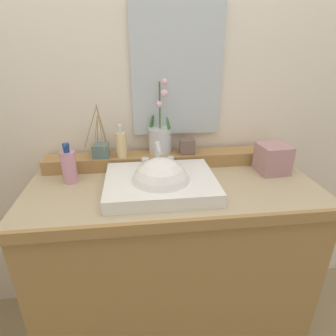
{
  "coord_description": "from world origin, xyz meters",
  "views": [
    {
      "loc": [
        -0.15,
        -1.06,
        1.41
      ],
      "look_at": [
        -0.02,
        -0.01,
        0.94
      ],
      "focal_mm": 30.12,
      "sensor_mm": 36.0,
      "label": 1
    }
  ],
  "objects_px": {
    "potted_plant": "(160,137)",
    "tissue_box": "(273,159)",
    "sink_basin": "(161,186)",
    "trinket_box": "(187,146)",
    "reed_diffuser": "(101,150)",
    "lotion_bottle": "(69,166)",
    "soap_dispenser": "(121,144)"
  },
  "relations": [
    {
      "from": "potted_plant",
      "to": "tissue_box",
      "type": "distance_m",
      "value": 0.53
    },
    {
      "from": "sink_basin",
      "to": "tissue_box",
      "type": "bearing_deg",
      "value": 12.82
    },
    {
      "from": "soap_dispenser",
      "to": "potted_plant",
      "type": "bearing_deg",
      "value": 12.5
    },
    {
      "from": "soap_dispenser",
      "to": "reed_diffuser",
      "type": "xyz_separation_m",
      "value": [
        -0.1,
        0.01,
        -0.03
      ]
    },
    {
      "from": "sink_basin",
      "to": "trinket_box",
      "type": "relative_size",
      "value": 6.23
    },
    {
      "from": "sink_basin",
      "to": "soap_dispenser",
      "type": "relative_size",
      "value": 2.86
    },
    {
      "from": "sink_basin",
      "to": "potted_plant",
      "type": "height_order",
      "value": "potted_plant"
    },
    {
      "from": "potted_plant",
      "to": "reed_diffuser",
      "type": "relative_size",
      "value": 1.41
    },
    {
      "from": "lotion_bottle",
      "to": "reed_diffuser",
      "type": "bearing_deg",
      "value": 44.23
    },
    {
      "from": "potted_plant",
      "to": "soap_dispenser",
      "type": "relative_size",
      "value": 2.23
    },
    {
      "from": "reed_diffuser",
      "to": "tissue_box",
      "type": "height_order",
      "value": "reed_diffuser"
    },
    {
      "from": "sink_basin",
      "to": "potted_plant",
      "type": "xyz_separation_m",
      "value": [
        0.03,
        0.27,
        0.12
      ]
    },
    {
      "from": "lotion_bottle",
      "to": "sink_basin",
      "type": "bearing_deg",
      "value": -18.34
    },
    {
      "from": "trinket_box",
      "to": "lotion_bottle",
      "type": "bearing_deg",
      "value": -163.57
    },
    {
      "from": "sink_basin",
      "to": "trinket_box",
      "type": "height_order",
      "value": "sink_basin"
    },
    {
      "from": "reed_diffuser",
      "to": "trinket_box",
      "type": "relative_size",
      "value": 3.44
    },
    {
      "from": "sink_basin",
      "to": "soap_dispenser",
      "type": "distance_m",
      "value": 0.3
    },
    {
      "from": "sink_basin",
      "to": "lotion_bottle",
      "type": "xyz_separation_m",
      "value": [
        -0.38,
        0.13,
        0.05
      ]
    },
    {
      "from": "sink_basin",
      "to": "trinket_box",
      "type": "xyz_separation_m",
      "value": [
        0.15,
        0.24,
        0.08
      ]
    },
    {
      "from": "sink_basin",
      "to": "lotion_bottle",
      "type": "relative_size",
      "value": 2.55
    },
    {
      "from": "trinket_box",
      "to": "potted_plant",
      "type": "bearing_deg",
      "value": 169.81
    },
    {
      "from": "trinket_box",
      "to": "tissue_box",
      "type": "bearing_deg",
      "value": -13.48
    },
    {
      "from": "potted_plant",
      "to": "tissue_box",
      "type": "bearing_deg",
      "value": -16.87
    },
    {
      "from": "reed_diffuser",
      "to": "lotion_bottle",
      "type": "relative_size",
      "value": 1.41
    },
    {
      "from": "reed_diffuser",
      "to": "sink_basin",
      "type": "bearing_deg",
      "value": -43.88
    },
    {
      "from": "reed_diffuser",
      "to": "lotion_bottle",
      "type": "distance_m",
      "value": 0.17
    },
    {
      "from": "soap_dispenser",
      "to": "tissue_box",
      "type": "height_order",
      "value": "soap_dispenser"
    },
    {
      "from": "soap_dispenser",
      "to": "reed_diffuser",
      "type": "bearing_deg",
      "value": 171.99
    },
    {
      "from": "potted_plant",
      "to": "tissue_box",
      "type": "relative_size",
      "value": 2.65
    },
    {
      "from": "soap_dispenser",
      "to": "trinket_box",
      "type": "distance_m",
      "value": 0.31
    },
    {
      "from": "sink_basin",
      "to": "trinket_box",
      "type": "bearing_deg",
      "value": 57.85
    },
    {
      "from": "lotion_bottle",
      "to": "potted_plant",
      "type": "bearing_deg",
      "value": 20.01
    }
  ]
}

